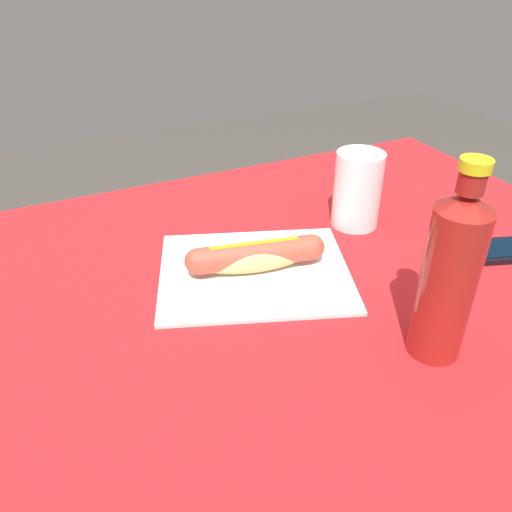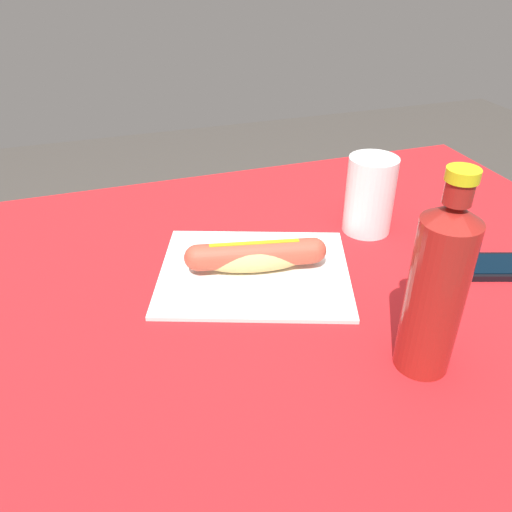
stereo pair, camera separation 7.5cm
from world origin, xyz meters
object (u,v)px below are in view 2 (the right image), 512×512
at_px(cell_phone, 499,266).
at_px(soda_bottle, 437,288).
at_px(drinking_cup, 370,195).
at_px(hot_dog, 256,255).

distance_m(cell_phone, soda_bottle, 0.28).
xyz_separation_m(cell_phone, drinking_cup, (-0.13, 0.17, 0.06)).
bearing_deg(cell_phone, hot_dog, 163.22).
distance_m(soda_bottle, drinking_cup, 0.32).
bearing_deg(drinking_cup, cell_phone, -52.96).
bearing_deg(cell_phone, soda_bottle, -149.11).
relative_size(hot_dog, cell_phone, 1.39).
distance_m(hot_dog, cell_phone, 0.37).
xyz_separation_m(hot_dog, soda_bottle, (0.12, -0.24, 0.08)).
distance_m(cell_phone, drinking_cup, 0.22).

